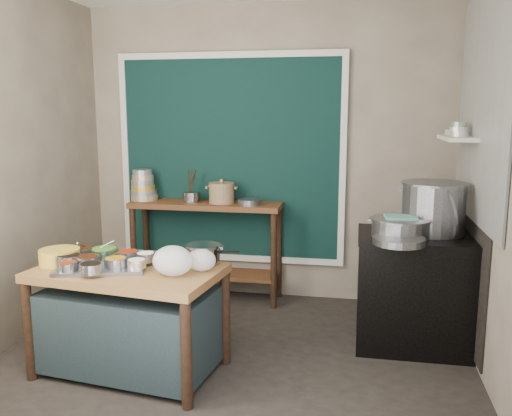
% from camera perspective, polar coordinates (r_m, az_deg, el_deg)
% --- Properties ---
extents(floor, '(3.50, 3.00, 0.02)m').
position_cam_1_polar(floor, '(4.16, -2.58, -15.76)').
color(floor, '#2D2722').
rests_on(floor, ground).
extents(back_wall, '(3.50, 0.02, 2.80)m').
position_cam_1_polar(back_wall, '(5.24, 1.13, 5.67)').
color(back_wall, gray).
rests_on(back_wall, floor).
extents(left_wall, '(0.02, 3.00, 2.80)m').
position_cam_1_polar(left_wall, '(4.51, -25.08, 4.02)').
color(left_wall, gray).
rests_on(left_wall, floor).
extents(right_wall, '(0.02, 3.00, 2.80)m').
position_cam_1_polar(right_wall, '(3.77, 24.31, 3.05)').
color(right_wall, gray).
rests_on(right_wall, floor).
extents(curtain_panel, '(2.10, 0.02, 1.90)m').
position_cam_1_polar(curtain_panel, '(5.28, -2.71, 5.15)').
color(curtain_panel, black).
rests_on(curtain_panel, back_wall).
extents(curtain_frame, '(2.22, 0.03, 2.02)m').
position_cam_1_polar(curtain_frame, '(5.27, -2.73, 5.14)').
color(curtain_frame, beige).
rests_on(curtain_frame, back_wall).
extents(tile_panel, '(0.02, 1.70, 1.70)m').
position_cam_1_polar(tile_panel, '(4.28, 22.72, 9.95)').
color(tile_panel, '#B2B2AA').
rests_on(tile_panel, right_wall).
extents(soot_patch, '(0.01, 1.30, 1.30)m').
position_cam_1_polar(soot_patch, '(4.51, 21.53, -4.78)').
color(soot_patch, black).
rests_on(soot_patch, right_wall).
extents(wall_shelf, '(0.22, 0.70, 0.03)m').
position_cam_1_polar(wall_shelf, '(4.56, 20.44, 6.90)').
color(wall_shelf, beige).
rests_on(wall_shelf, right_wall).
extents(prep_table, '(1.33, 0.88, 0.75)m').
position_cam_1_polar(prep_table, '(3.94, -13.13, -11.46)').
color(prep_table, brown).
rests_on(prep_table, floor).
extents(back_counter, '(1.45, 0.40, 0.95)m').
position_cam_1_polar(back_counter, '(5.29, -5.22, -4.49)').
color(back_counter, '#593019').
rests_on(back_counter, floor).
extents(stove_block, '(0.90, 0.68, 0.85)m').
position_cam_1_polar(stove_block, '(4.44, 16.54, -8.44)').
color(stove_block, black).
rests_on(stove_block, floor).
extents(stove_top, '(0.92, 0.69, 0.03)m').
position_cam_1_polar(stove_top, '(4.32, 16.83, -2.89)').
color(stove_top, black).
rests_on(stove_top, stove_block).
extents(condiment_tray, '(0.68, 0.57, 0.03)m').
position_cam_1_polar(condiment_tray, '(3.87, -15.87, -5.90)').
color(condiment_tray, gray).
rests_on(condiment_tray, prep_table).
extents(condiment_bowls, '(0.64, 0.51, 0.08)m').
position_cam_1_polar(condiment_bowls, '(3.88, -16.12, -5.16)').
color(condiment_bowls, gray).
rests_on(condiment_bowls, condiment_tray).
extents(yellow_basin, '(0.37, 0.37, 0.11)m').
position_cam_1_polar(yellow_basin, '(4.05, -19.97, -4.83)').
color(yellow_basin, gold).
rests_on(yellow_basin, prep_table).
extents(saucepan, '(0.30, 0.30, 0.14)m').
position_cam_1_polar(saucepan, '(3.82, -5.59, -4.86)').
color(saucepan, gray).
rests_on(saucepan, prep_table).
extents(plastic_bag_a, '(0.31, 0.28, 0.20)m').
position_cam_1_polar(plastic_bag_a, '(3.57, -8.74, -5.52)').
color(plastic_bag_a, white).
rests_on(plastic_bag_a, prep_table).
extents(plastic_bag_b, '(0.21, 0.18, 0.15)m').
position_cam_1_polar(plastic_bag_b, '(3.66, -5.78, -5.48)').
color(plastic_bag_b, white).
rests_on(plastic_bag_b, prep_table).
extents(bowl_stack, '(0.27, 0.27, 0.30)m').
position_cam_1_polar(bowl_stack, '(5.41, -11.76, 2.20)').
color(bowl_stack, tan).
rests_on(bowl_stack, back_counter).
extents(utensil_cup, '(0.20, 0.20, 0.10)m').
position_cam_1_polar(utensil_cup, '(5.22, -6.80, 1.14)').
color(utensil_cup, gray).
rests_on(utensil_cup, back_counter).
extents(ceramic_crock, '(0.28, 0.28, 0.17)m').
position_cam_1_polar(ceramic_crock, '(5.14, -3.63, 1.49)').
color(ceramic_crock, '#8C6A4C').
rests_on(ceramic_crock, back_counter).
extents(wide_bowl, '(0.22, 0.22, 0.05)m').
position_cam_1_polar(wide_bowl, '(5.02, -0.69, 0.62)').
color(wide_bowl, gray).
rests_on(wide_bowl, back_counter).
extents(stock_pot, '(0.57, 0.57, 0.40)m').
position_cam_1_polar(stock_pot, '(4.36, 18.17, 0.01)').
color(stock_pot, gray).
rests_on(stock_pot, stove_top).
extents(pot_lid, '(0.16, 0.41, 0.39)m').
position_cam_1_polar(pot_lid, '(4.25, 19.52, -0.37)').
color(pot_lid, gray).
rests_on(pot_lid, stove_top).
extents(steamer, '(0.47, 0.47, 0.15)m').
position_cam_1_polar(steamer, '(4.17, 14.94, -2.04)').
color(steamer, gray).
rests_on(steamer, stove_top).
extents(green_cloth, '(0.24, 0.19, 0.02)m').
position_cam_1_polar(green_cloth, '(4.15, 14.99, -0.94)').
color(green_cloth, '#61A698').
rests_on(green_cloth, steamer).
extents(shallow_pan, '(0.39, 0.39, 0.05)m').
position_cam_1_polar(shallow_pan, '(3.97, 14.81, -3.35)').
color(shallow_pan, gray).
rests_on(shallow_pan, stove_top).
extents(shelf_bowl_stack, '(0.14, 0.14, 0.11)m').
position_cam_1_polar(shelf_bowl_stack, '(4.51, 20.59, 7.72)').
color(shelf_bowl_stack, silver).
rests_on(shelf_bowl_stack, wall_shelf).
extents(shelf_bowl_green, '(0.14, 0.14, 0.04)m').
position_cam_1_polar(shelf_bowl_green, '(4.80, 19.98, 7.50)').
color(shelf_bowl_green, gray).
rests_on(shelf_bowl_green, wall_shelf).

